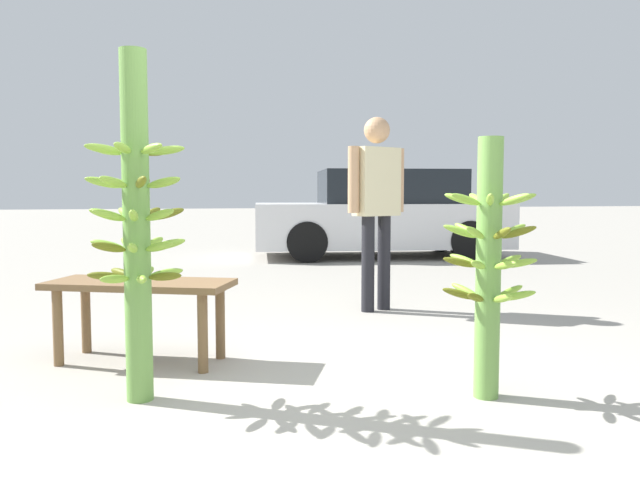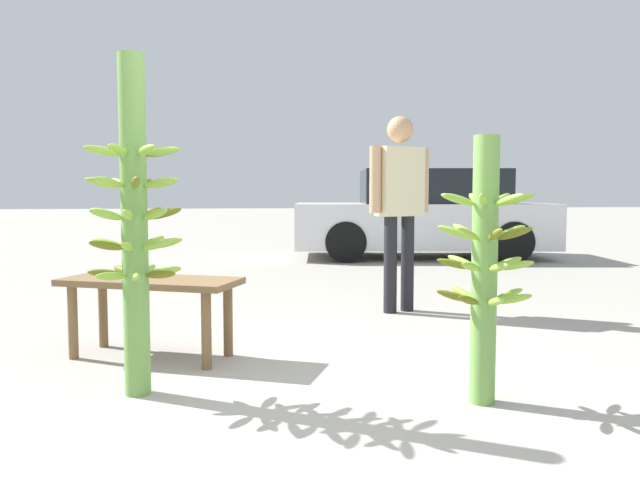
# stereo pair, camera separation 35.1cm
# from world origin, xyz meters

# --- Properties ---
(ground_plane) EXTENTS (80.00, 80.00, 0.00)m
(ground_plane) POSITION_xyz_m (0.00, 0.00, 0.00)
(ground_plane) COLOR #9E998E
(banana_stalk_left) EXTENTS (0.49, 0.49, 1.74)m
(banana_stalk_left) POSITION_xyz_m (-0.94, 0.53, 0.89)
(banana_stalk_left) COLOR #6B9E47
(banana_stalk_left) RESTS_ON ground_plane
(banana_stalk_center) EXTENTS (0.47, 0.48, 1.32)m
(banana_stalk_center) POSITION_xyz_m (0.78, 0.16, 0.69)
(banana_stalk_center) COLOR #6B9E47
(banana_stalk_center) RESTS_ON ground_plane
(vendor_person) EXTENTS (0.60, 0.32, 1.71)m
(vendor_person) POSITION_xyz_m (0.99, 2.55, 1.03)
(vendor_person) COLOR black
(vendor_person) RESTS_ON ground_plane
(market_bench) EXTENTS (1.20, 0.84, 0.51)m
(market_bench) POSITION_xyz_m (-0.97, 1.27, 0.42)
(market_bench) COLOR brown
(market_bench) RESTS_ON ground_plane
(parked_car) EXTENTS (4.25, 2.26, 1.41)m
(parked_car) POSITION_xyz_m (2.61, 7.05, 0.68)
(parked_car) COLOR silver
(parked_car) RESTS_ON ground_plane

